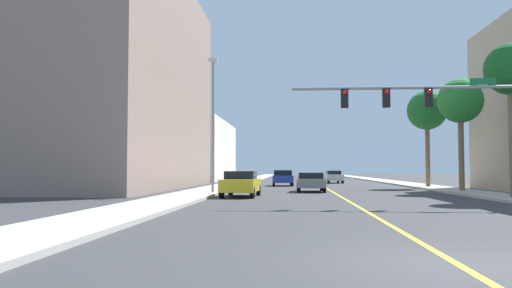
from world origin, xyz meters
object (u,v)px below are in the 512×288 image
(palm_far, at_px, (427,111))
(car_silver, at_px, (333,177))
(traffic_signal_mast, at_px, (445,108))
(palm_near, at_px, (511,72))
(palm_mid, at_px, (460,102))
(car_blue, at_px, (283,178))
(car_gray, at_px, (311,182))
(car_yellow, at_px, (241,184))
(street_lamp, at_px, (213,118))

(palm_far, bearing_deg, car_silver, 115.17)
(traffic_signal_mast, height_order, palm_near, palm_near)
(palm_near, height_order, palm_far, palm_far)
(palm_mid, distance_m, car_blue, 18.42)
(car_gray, bearing_deg, traffic_signal_mast, -67.55)
(car_yellow, relative_size, car_gray, 1.08)
(palm_near, xyz_separation_m, car_blue, (-12.30, 20.61, -5.87))
(car_yellow, xyz_separation_m, car_silver, (7.57, 28.32, -0.03))
(car_yellow, xyz_separation_m, car_blue, (2.02, 18.61, 0.01))
(traffic_signal_mast, relative_size, car_gray, 2.63)
(car_silver, xyz_separation_m, car_blue, (-5.55, -9.72, 0.03))
(car_gray, bearing_deg, palm_mid, -3.41)
(traffic_signal_mast, bearing_deg, palm_mid, 69.01)
(car_blue, height_order, car_gray, car_blue)
(traffic_signal_mast, distance_m, street_lamp, 14.46)
(traffic_signal_mast, bearing_deg, car_blue, 106.98)
(traffic_signal_mast, height_order, street_lamp, street_lamp)
(street_lamp, distance_m, car_yellow, 5.04)
(palm_mid, height_order, car_yellow, palm_mid)
(traffic_signal_mast, distance_m, car_blue, 26.28)
(palm_near, xyz_separation_m, palm_mid, (0.04, 8.04, -0.49))
(car_silver, bearing_deg, car_yellow, -107.73)
(palm_mid, xyz_separation_m, car_yellow, (-14.36, -6.03, -5.38))
(palm_far, xyz_separation_m, car_gray, (-10.04, -7.49, -5.74))
(car_blue, bearing_deg, car_silver, 57.89)
(car_blue, distance_m, car_gray, 12.23)
(palm_mid, bearing_deg, car_yellow, -157.22)
(street_lamp, bearing_deg, palm_near, -14.66)
(palm_mid, xyz_separation_m, car_blue, (-12.34, 12.58, -5.37))
(palm_near, bearing_deg, traffic_signal_mast, -137.50)
(car_gray, bearing_deg, car_blue, 100.07)
(palm_far, height_order, car_yellow, palm_far)
(street_lamp, relative_size, palm_near, 1.05)
(car_yellow, distance_m, car_silver, 29.31)
(palm_far, distance_m, car_gray, 13.78)
(palm_near, relative_size, palm_mid, 1.05)
(car_gray, bearing_deg, street_lamp, -145.65)
(car_yellow, bearing_deg, palm_far, -133.40)
(traffic_signal_mast, distance_m, palm_far, 21.00)
(street_lamp, height_order, car_gray, street_lamp)
(car_silver, relative_size, car_gray, 1.16)
(street_lamp, distance_m, car_gray, 8.61)
(car_silver, bearing_deg, car_blue, -122.48)
(street_lamp, distance_m, palm_far, 20.17)
(palm_near, relative_size, car_yellow, 1.85)
(palm_near, bearing_deg, palm_far, 90.19)
(street_lamp, xyz_separation_m, palm_near, (16.33, -4.27, 1.85))
(palm_near, distance_m, car_yellow, 15.61)
(traffic_signal_mast, height_order, car_silver, traffic_signal_mast)
(palm_near, xyz_separation_m, car_yellow, (-14.32, 2.01, -5.88))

